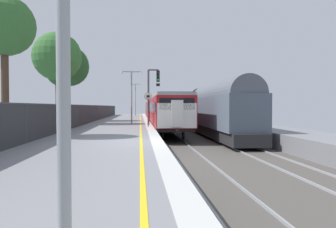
{
  "coord_description": "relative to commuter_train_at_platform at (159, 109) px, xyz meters",
  "views": [
    {
      "loc": [
        -0.41,
        -14.23,
        1.63
      ],
      "look_at": [
        1.42,
        5.85,
        1.15
      ],
      "focal_mm": 33.15,
      "sensor_mm": 36.0,
      "label": 1
    }
  ],
  "objects": [
    {
      "name": "ground",
      "position": [
        0.55,
        -25.85,
        -1.88
      ],
      "size": [
        17.4,
        110.0,
        1.21
      ],
      "color": "gray"
    },
    {
      "name": "commuter_train_at_platform",
      "position": [
        0.0,
        0.0,
        0.0
      ],
      "size": [
        2.83,
        39.13,
        3.81
      ],
      "color": "maroon",
      "rests_on": "ground"
    },
    {
      "name": "freight_train_adjacent_track",
      "position": [
        4.0,
        -8.01,
        0.22
      ],
      "size": [
        2.6,
        29.57,
        4.55
      ],
      "color": "#232326",
      "rests_on": "ground"
    },
    {
      "name": "signal_gantry",
      "position": [
        -1.47,
        -12.76,
        1.81
      ],
      "size": [
        1.1,
        0.24,
        4.91
      ],
      "color": "#47474C",
      "rests_on": "ground"
    },
    {
      "name": "speed_limit_sign",
      "position": [
        -1.85,
        -15.26,
        0.48
      ],
      "size": [
        0.59,
        0.08,
        2.75
      ],
      "color": "#59595B",
      "rests_on": "ground"
    },
    {
      "name": "platform_lamp_mid",
      "position": [
        -3.27,
        -10.91,
        1.72
      ],
      "size": [
        2.0,
        0.2,
        4.99
      ],
      "color": "#93999E",
      "rests_on": "ground"
    },
    {
      "name": "platform_lamp_far",
      "position": [
        -3.27,
        15.06,
        2.08
      ],
      "size": [
        2.0,
        0.2,
        5.68
      ],
      "color": "#93999E",
      "rests_on": "ground"
    },
    {
      "name": "platform_back_fence",
      "position": [
        -7.55,
        -25.85,
        -0.33
      ],
      "size": [
        0.07,
        99.0,
        1.79
      ],
      "color": "#282B2D",
      "rests_on": "ground"
    },
    {
      "name": "background_tree_left",
      "position": [
        -10.3,
        -9.98,
        4.9
      ],
      "size": [
        4.52,
        4.52,
        8.59
      ],
      "color": "#473323",
      "rests_on": "ground"
    },
    {
      "name": "background_tree_centre",
      "position": [
        -9.85,
        -22.48,
        4.63
      ],
      "size": [
        3.26,
        3.26,
        7.65
      ],
      "color": "#473323",
      "rests_on": "ground"
    },
    {
      "name": "background_tree_right",
      "position": [
        -10.77,
        -3.93,
        4.79
      ],
      "size": [
        4.68,
        4.68,
        8.54
      ],
      "color": "#473323",
      "rests_on": "ground"
    }
  ]
}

